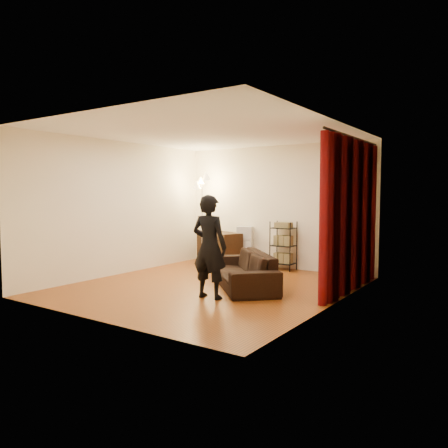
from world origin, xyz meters
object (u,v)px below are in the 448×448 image
Objects in this scene: person at (209,247)px; sofa at (243,269)px; floor_lamp at (202,220)px; media_cabinet at (219,248)px; wire_shelf at (283,246)px; storage_boxes at (245,246)px.

sofa is at bearing -93.49° from person.
sofa is 1.29× the size of person.
floor_lamp reaches higher than person.
wire_shelf is at bearing 30.11° from media_cabinet.
storage_boxes is (-1.17, 1.98, 0.14)m from sofa.
floor_lamp reaches higher than sofa.
media_cabinet is at bearing -61.90° from person.
wire_shelf is (-0.19, 2.96, -0.29)m from person.
media_cabinet is at bearing -162.31° from storage_boxes.
sofa is 1.02× the size of floor_lamp.
sofa is 2.33× the size of storage_boxes.
floor_lamp is at bearing -55.21° from person.
wire_shelf reaches higher than sofa.
sofa is 2.30m from storage_boxes.
floor_lamp reaches higher than storage_boxes.
floor_lamp is (-2.16, 2.67, 0.22)m from person.
media_cabinet is 0.62m from storage_boxes.
sofa is 1.96m from wire_shelf.
sofa is at bearing -20.87° from media_cabinet.
storage_boxes is at bearing 42.30° from media_cabinet.
media_cabinet is at bearing -179.59° from sofa.
media_cabinet is (-1.76, 1.79, 0.07)m from sofa.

